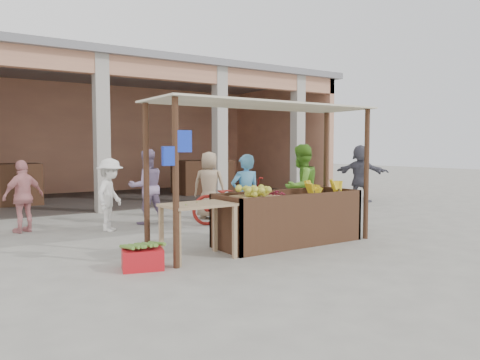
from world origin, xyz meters
TOP-DOWN VIEW (x-y plane):
  - ground at (0.00, 0.00)m, footprint 60.00×60.00m
  - market_building at (0.05, 8.93)m, footprint 14.40×6.40m
  - fruit_stall at (0.50, 0.00)m, footprint 2.60×0.95m
  - stall_awning at (-0.01, 0.06)m, footprint 4.09×1.35m
  - banana_heap at (1.31, -0.01)m, footprint 1.08×0.59m
  - melon_tray at (-0.12, 0.05)m, footprint 0.73×0.63m
  - berry_heap at (0.29, 0.04)m, footprint 0.49×0.40m
  - side_table at (-1.34, -0.13)m, footprint 1.06×0.74m
  - papaya_pile at (-1.34, -0.13)m, footprint 0.70×0.40m
  - red_crate at (-2.27, -0.26)m, footprint 0.63×0.53m
  - plantain_bundle at (-2.27, -0.26)m, footprint 0.41×0.29m
  - produce_sacks at (2.60, 5.26)m, footprint 0.84×0.52m
  - vendor_blue at (0.14, 0.80)m, footprint 0.69×0.55m
  - vendor_green at (1.47, 0.79)m, footprint 0.95×0.65m
  - motorcycle at (0.88, 2.32)m, footprint 1.06×2.14m
  - shopper_a at (-1.70, 2.87)m, footprint 1.01×1.10m
  - shopper_b at (-3.16, 3.67)m, footprint 1.01×0.80m
  - shopper_c at (0.77, 3.24)m, footprint 0.99×0.97m
  - shopper_d at (6.30, 3.63)m, footprint 1.33×1.84m
  - shopper_f at (-0.75, 3.31)m, footprint 0.89×0.54m

SIDE VIEW (x-z plane):
  - ground at x=0.00m, z-range 0.00..0.00m
  - red_crate at x=-2.27m, z-range 0.00..0.28m
  - produce_sacks at x=2.60m, z-range 0.00..0.64m
  - plantain_bundle at x=-2.27m, z-range 0.28..0.37m
  - fruit_stall at x=0.50m, z-range 0.00..0.80m
  - motorcycle at x=0.88m, z-range 0.00..1.07m
  - side_table at x=-1.34m, z-range 0.28..1.11m
  - shopper_b at x=-3.16m, z-range 0.00..1.52m
  - shopper_a at x=-1.70m, z-range 0.00..1.57m
  - vendor_blue at x=0.14m, z-range 0.00..1.65m
  - shopper_c at x=0.77m, z-range 0.00..1.74m
  - berry_heap at x=0.29m, z-range 0.80..0.96m
  - shopper_f at x=-0.75m, z-range 0.00..1.78m
  - melon_tray at x=-0.12m, z-range 0.79..0.99m
  - banana_heap at x=1.31m, z-range 0.80..1.00m
  - vendor_green at x=1.47m, z-range 0.00..1.82m
  - shopper_d at x=6.30m, z-range 0.00..1.84m
  - papaya_pile at x=-1.34m, z-range 0.83..1.03m
  - stall_awning at x=-0.01m, z-range 0.78..3.17m
  - market_building at x=0.05m, z-range 0.60..4.80m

